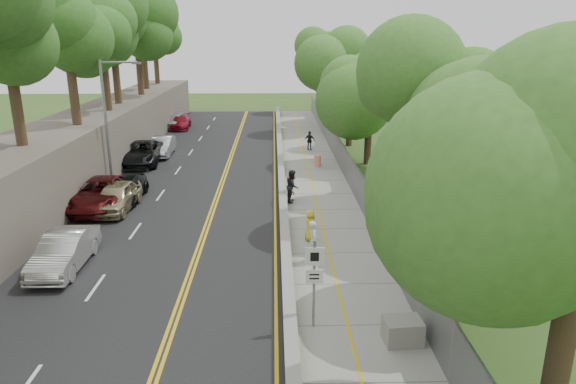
{
  "coord_description": "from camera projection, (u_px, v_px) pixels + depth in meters",
  "views": [
    {
      "loc": [
        -0.22,
        -18.14,
        9.41
      ],
      "look_at": [
        0.5,
        8.0,
        1.4
      ],
      "focal_mm": 32.0,
      "sensor_mm": 36.0,
      "label": 1
    }
  ],
  "objects": [
    {
      "name": "painter_2",
      "position": [
        292.0,
        186.0,
        29.82
      ],
      "size": [
        0.85,
        1.02,
        1.91
      ],
      "primitive_type": "imported",
      "rotation": [
        0.0,
        0.0,
        1.43
      ],
      "color": "black",
      "rests_on": "sidewalk"
    },
    {
      "name": "ground",
      "position": [
        281.0,
        286.0,
        20.1
      ],
      "size": [
        140.0,
        140.0,
        0.0
      ],
      "primitive_type": "plane",
      "color": "#33511E",
      "rests_on": "ground"
    },
    {
      "name": "car_5",
      "position": [
        162.0,
        146.0,
        41.54
      ],
      "size": [
        1.67,
        4.57,
        1.5
      ],
      "primitive_type": "imported",
      "rotation": [
        0.0,
        0.0,
        0.02
      ],
      "color": "#ABAEB2",
      "rests_on": "road"
    },
    {
      "name": "road",
      "position": [
        197.0,
        182.0,
        34.29
      ],
      "size": [
        11.2,
        66.0,
        0.04
      ],
      "primitive_type": "cube",
      "color": "black",
      "rests_on": "ground"
    },
    {
      "name": "car_2",
      "position": [
        101.0,
        194.0,
        28.86
      ],
      "size": [
        2.92,
        5.99,
        1.64
      ],
      "primitive_type": "imported",
      "rotation": [
        0.0,
        0.0,
        0.03
      ],
      "color": "#551214",
      "rests_on": "road"
    },
    {
      "name": "trees_fenceside",
      "position": [
        387.0,
        75.0,
        32.57
      ],
      "size": [
        7.0,
        66.0,
        14.0
      ],
      "primitive_type": null,
      "color": "#4A8430",
      "rests_on": "ground"
    },
    {
      "name": "streetlight",
      "position": [
        109.0,
        115.0,
        31.84
      ],
      "size": [
        2.52,
        0.22,
        8.0
      ],
      "color": "gray",
      "rests_on": "ground"
    },
    {
      "name": "sidewalk",
      "position": [
        316.0,
        181.0,
        34.49
      ],
      "size": [
        4.2,
        66.0,
        0.05
      ],
      "primitive_type": "cube",
      "color": "gray",
      "rests_on": "ground"
    },
    {
      "name": "construction_barrel",
      "position": [
        318.0,
        161.0,
        38.08
      ],
      "size": [
        0.51,
        0.51,
        0.84
      ],
      "primitive_type": "cylinder",
      "color": "#F83B00",
      "rests_on": "sidewalk"
    },
    {
      "name": "trees_embankment",
      "position": [
        62.0,
        16.0,
        31.02
      ],
      "size": [
        6.4,
        66.0,
        13.0
      ],
      "primitive_type": null,
      "color": "#3B7527",
      "rests_on": "rock_embankment"
    },
    {
      "name": "painter_1",
      "position": [
        313.0,
        241.0,
        21.9
      ],
      "size": [
        0.49,
        0.7,
        1.84
      ],
      "primitive_type": "imported",
      "rotation": [
        0.0,
        0.0,
        1.64
      ],
      "color": "silver",
      "rests_on": "sidewalk"
    },
    {
      "name": "painter_0",
      "position": [
        310.0,
        225.0,
        24.23
      ],
      "size": [
        0.73,
        0.87,
        1.52
      ],
      "primitive_type": "imported",
      "rotation": [
        0.0,
        0.0,
        1.96
      ],
      "color": "yellow",
      "rests_on": "sidewalk"
    },
    {
      "name": "car_7",
      "position": [
        181.0,
        122.0,
        53.48
      ],
      "size": [
        2.07,
        4.64,
        1.32
      ],
      "primitive_type": "imported",
      "rotation": [
        0.0,
        0.0,
        0.05
      ],
      "color": "maroon",
      "rests_on": "road"
    },
    {
      "name": "car_1",
      "position": [
        64.0,
        251.0,
        21.34
      ],
      "size": [
        1.64,
        4.62,
        1.52
      ],
      "primitive_type": "imported",
      "rotation": [
        0.0,
        0.0,
        0.01
      ],
      "color": "beige",
      "rests_on": "road"
    },
    {
      "name": "car_8",
      "position": [
        175.0,
        121.0,
        53.87
      ],
      "size": [
        2.29,
        4.75,
        1.56
      ],
      "primitive_type": "imported",
      "rotation": [
        0.0,
        0.0,
        -0.1
      ],
      "color": "silver",
      "rests_on": "road"
    },
    {
      "name": "car_3",
      "position": [
        126.0,
        189.0,
        30.3
      ],
      "size": [
        1.91,
        4.66,
        1.35
      ],
      "primitive_type": "imported",
      "rotation": [
        0.0,
        0.0,
        -0.0
      ],
      "color": "black",
      "rests_on": "road"
    },
    {
      "name": "painter_3",
      "position": [
        291.0,
        188.0,
        30.03
      ],
      "size": [
        0.79,
        1.13,
        1.6
      ],
      "primitive_type": "imported",
      "rotation": [
        0.0,
        0.0,
        1.77
      ],
      "color": "#91583F",
      "rests_on": "sidewalk"
    },
    {
      "name": "signpost",
      "position": [
        314.0,
        274.0,
        16.67
      ],
      "size": [
        0.62,
        0.09,
        3.1
      ],
      "color": "gray",
      "rests_on": "sidewalk"
    },
    {
      "name": "rock_embankment",
      "position": [
        71.0,
        154.0,
        33.49
      ],
      "size": [
        5.0,
        66.0,
        4.0
      ],
      "primitive_type": "cube",
      "color": "#595147",
      "rests_on": "ground"
    },
    {
      "name": "concrete_block",
      "position": [
        403.0,
        331.0,
        16.25
      ],
      "size": [
        1.24,
        0.97,
        0.78
      ],
      "primitive_type": "cube",
      "rotation": [
        0.0,
        0.0,
        0.08
      ],
      "color": "slate",
      "rests_on": "sidewalk"
    },
    {
      "name": "car_4",
      "position": [
        116.0,
        197.0,
        28.45
      ],
      "size": [
        2.09,
        4.68,
        1.57
      ],
      "primitive_type": "imported",
      "rotation": [
        0.0,
        0.0,
        -0.05
      ],
      "color": "tan",
      "rests_on": "road"
    },
    {
      "name": "person_far",
      "position": [
        310.0,
        141.0,
        43.4
      ],
      "size": [
        1.02,
        0.67,
        1.61
      ],
      "primitive_type": "imported",
      "rotation": [
        0.0,
        0.0,
        2.83
      ],
      "color": "black",
      "rests_on": "sidewalk"
    },
    {
      "name": "car_6",
      "position": [
        142.0,
        153.0,
        38.8
      ],
      "size": [
        2.98,
        6.07,
        1.66
      ],
      "primitive_type": "imported",
      "rotation": [
        0.0,
        0.0,
        0.04
      ],
      "color": "black",
      "rests_on": "road"
    },
    {
      "name": "jersey_barrier",
      "position": [
        281.0,
        177.0,
        34.35
      ],
      "size": [
        0.42,
        66.0,
        0.6
      ],
      "primitive_type": "cube",
      "color": "#C7DF30",
      "rests_on": "ground"
    },
    {
      "name": "chainlink_fence",
      "position": [
        347.0,
        167.0,
        34.26
      ],
      "size": [
        0.04,
        66.0,
        2.0
      ],
      "primitive_type": "cube",
      "color": "slate",
      "rests_on": "ground"
    }
  ]
}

